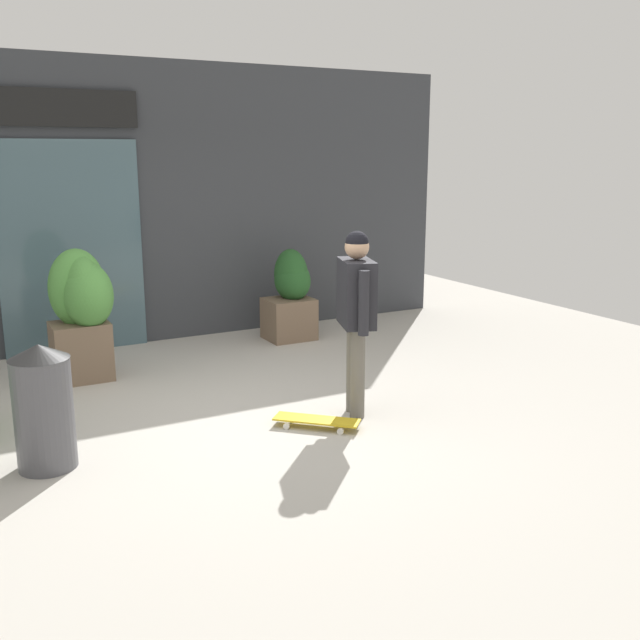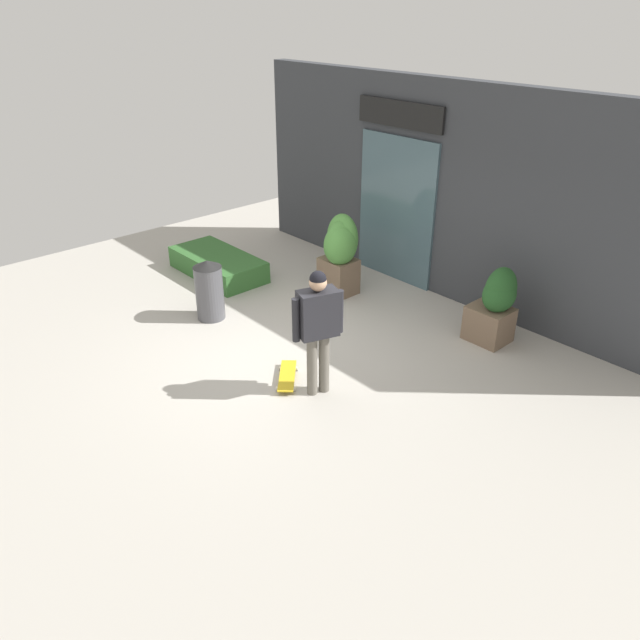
% 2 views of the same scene
% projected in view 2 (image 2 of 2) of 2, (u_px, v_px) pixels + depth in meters
% --- Properties ---
extents(ground_plane, '(12.00, 12.00, 0.00)m').
position_uv_depth(ground_plane, '(291.00, 356.00, 8.41)').
color(ground_plane, '#B2ADA3').
extents(building_facade, '(8.22, 0.31, 3.35)m').
position_uv_depth(building_facade, '(445.00, 193.00, 9.55)').
color(building_facade, '#383A3F').
rests_on(building_facade, ground_plane).
extents(skateboarder, '(0.40, 0.62, 1.63)m').
position_uv_depth(skateboarder, '(318.00, 321.00, 7.19)').
color(skateboarder, '#666056').
rests_on(skateboarder, ground_plane).
extents(skateboard, '(0.67, 0.65, 0.08)m').
position_uv_depth(skateboard, '(287.00, 376.00, 7.86)').
color(skateboard, gold).
rests_on(skateboard, ground_plane).
extents(planter_box_left, '(0.63, 0.64, 1.35)m').
position_uv_depth(planter_box_left, '(341.00, 249.00, 9.85)').
color(planter_box_left, brown).
rests_on(planter_box_left, ground_plane).
extents(planter_box_right, '(0.57, 0.58, 1.12)m').
position_uv_depth(planter_box_right, '(496.00, 304.00, 8.54)').
color(planter_box_right, brown).
rests_on(planter_box_right, ground_plane).
extents(trash_bin, '(0.43, 0.43, 0.94)m').
position_uv_depth(trash_bin, '(209.00, 290.00, 9.21)').
color(trash_bin, '#4C4C51').
rests_on(trash_bin, ground_plane).
extents(hedge_ledge, '(1.84, 0.90, 0.37)m').
position_uv_depth(hedge_ledge, '(218.00, 264.00, 10.82)').
color(hedge_ledge, '#33662D').
rests_on(hedge_ledge, ground_plane).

